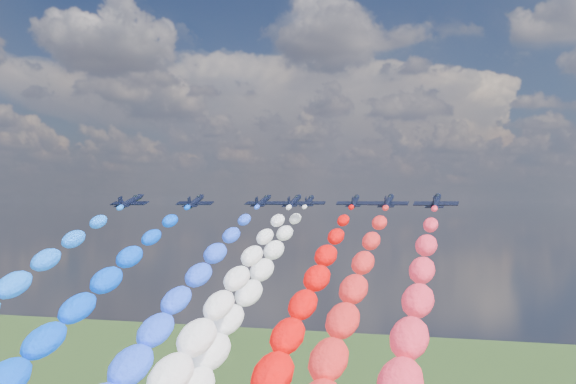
% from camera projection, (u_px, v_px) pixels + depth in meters
% --- Properties ---
extents(jet_0, '(8.74, 11.58, 5.31)m').
position_uv_depth(jet_0, '(131.00, 201.00, 147.87)').
color(jet_0, black).
extents(jet_1, '(8.70, 11.55, 5.31)m').
position_uv_depth(jet_1, '(196.00, 201.00, 154.04)').
color(jet_1, black).
extents(trail_1, '(7.01, 115.61, 53.72)m').
position_uv_depth(trail_1, '(26.00, 379.00, 97.22)').
color(trail_1, '#0346EF').
extents(jet_2, '(8.79, 11.62, 5.31)m').
position_uv_depth(jet_2, '(263.00, 201.00, 162.67)').
color(jet_2, black).
extents(trail_2, '(7.01, 115.61, 53.72)m').
position_uv_depth(trail_2, '(143.00, 364.00, 105.85)').
color(trail_2, '#224CFF').
extents(jet_3, '(8.47, 11.39, 5.31)m').
position_uv_depth(jet_3, '(294.00, 201.00, 156.77)').
color(jet_3, black).
extents(trail_3, '(7.01, 115.61, 53.72)m').
position_uv_depth(trail_3, '(185.00, 374.00, 99.95)').
color(trail_3, white).
extents(jet_4, '(8.73, 11.57, 5.31)m').
position_uv_depth(jet_4, '(309.00, 201.00, 171.70)').
color(jet_4, black).
extents(trail_4, '(7.01, 115.61, 53.72)m').
position_uv_depth(trail_4, '(222.00, 351.00, 114.89)').
color(trail_4, white).
extents(jet_5, '(8.68, 11.54, 5.31)m').
position_uv_depth(jet_5, '(355.00, 201.00, 157.21)').
color(jet_5, black).
extents(trail_5, '(7.01, 115.61, 53.72)m').
position_uv_depth(trail_5, '(281.00, 373.00, 100.39)').
color(trail_5, '#F10807').
extents(jet_6, '(8.33, 11.28, 5.31)m').
position_uv_depth(jet_6, '(389.00, 201.00, 141.99)').
color(jet_6, black).
extents(jet_7, '(8.50, 11.41, 5.31)m').
position_uv_depth(jet_7, '(436.00, 201.00, 129.80)').
color(jet_7, black).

